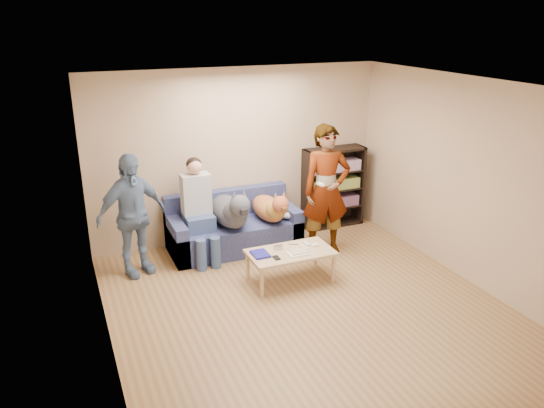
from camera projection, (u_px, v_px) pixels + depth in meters
name	position (u px, v px, depth m)	size (l,w,h in m)	color
ground	(312.00, 312.00, 6.24)	(5.00, 5.00, 0.00)	olive
ceiling	(318.00, 88.00, 5.35)	(5.00, 5.00, 0.00)	white
wall_back	(238.00, 155.00, 7.96)	(4.50, 4.50, 0.00)	tan
wall_front	(482.00, 324.00, 3.63)	(4.50, 4.50, 0.00)	tan
wall_left	(101.00, 240.00, 4.97)	(5.00, 5.00, 0.00)	tan
wall_right	(475.00, 184.00, 6.62)	(5.00, 5.00, 0.00)	tan
blanket	(289.00, 213.00, 7.92)	(0.38, 0.32, 0.13)	silver
person_standing_right	(326.00, 190.00, 7.51)	(0.69, 0.45, 1.89)	gray
person_standing_left	(132.00, 215.00, 6.90)	(0.97, 0.40, 1.66)	#697FA9
held_controller	(321.00, 184.00, 7.20)	(0.04, 0.13, 0.03)	white
notebook_blue	(260.00, 254.00, 6.72)	(0.20, 0.26, 0.03)	navy
papers	(297.00, 253.00, 6.75)	(0.26, 0.20, 0.01)	silver
magazine	(299.00, 251.00, 6.78)	(0.22, 0.17, 0.01)	#B3AD8F
camera_silver	(278.00, 247.00, 6.88)	(0.11, 0.06, 0.05)	#B2B3B7
controller_a	(307.00, 244.00, 7.01)	(0.04, 0.13, 0.03)	white
controller_b	(315.00, 245.00, 6.97)	(0.09, 0.06, 0.03)	white
headphone_cup_a	(305.00, 249.00, 6.88)	(0.07, 0.07, 0.02)	silver
headphone_cup_b	(302.00, 246.00, 6.95)	(0.07, 0.07, 0.02)	silver
pen_orange	(294.00, 256.00, 6.68)	(0.01, 0.01, 0.14)	orange
pen_black	(293.00, 244.00, 7.02)	(0.01, 0.01, 0.14)	black
wallet	(276.00, 258.00, 6.63)	(0.07, 0.12, 0.01)	black
sofa	(233.00, 230.00, 7.87)	(1.90, 0.85, 0.82)	#515B93
person_seated	(198.00, 206.00, 7.39)	(0.40, 0.73, 1.47)	#3F628C
dog_gray	(231.00, 211.00, 7.53)	(0.47, 1.28, 0.67)	#4D4F57
dog_tan	(270.00, 208.00, 7.75)	(0.39, 1.15, 0.56)	#B75C38
coffee_table	(290.00, 255.00, 6.84)	(1.10, 0.60, 0.42)	#D7C484
bookshelf	(333.00, 185.00, 8.59)	(1.00, 0.34, 1.30)	black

